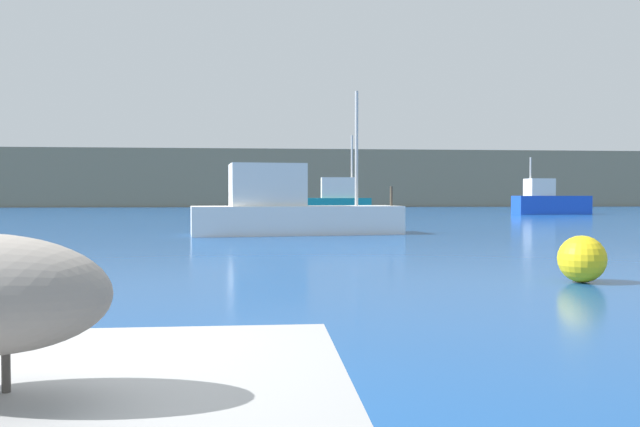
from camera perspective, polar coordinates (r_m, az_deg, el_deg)
The scene contains 5 objects.
hillside_backdrop at distance 80.15m, azimuth -6.01°, elevation 3.10°, with size 140.00×10.16×6.87m, color #7F755B.
fishing_boat_white at distance 22.42m, azimuth -2.87°, elevation 0.35°, with size 7.52×3.09×5.11m.
fishing_boat_teal at distance 38.91m, azimuth 0.72°, elevation 0.94°, with size 5.61×1.78×5.05m.
fishing_boat_blue at distance 48.90m, azimuth 19.78°, elevation 1.04°, with size 5.47×1.85×4.12m.
mooring_buoy at distance 10.82m, azimuth 22.38°, elevation -3.78°, with size 0.74×0.74×0.74m, color yellow.
Camera 1 is at (1.10, -3.04, 1.37)m, focal length 35.77 mm.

